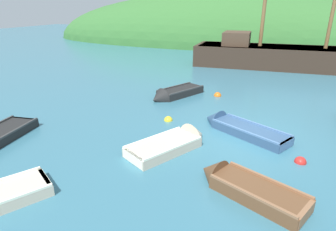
{
  "coord_description": "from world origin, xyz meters",
  "views": [
    {
      "loc": [
        0.67,
        -10.59,
        4.86
      ],
      "look_at": [
        -3.38,
        0.48,
        0.3
      ],
      "focal_mm": 30.24,
      "sensor_mm": 36.0,
      "label": 1
    }
  ],
  "objects_px": {
    "rowboat_center": "(237,128)",
    "buoy_orange": "(218,96)",
    "rowboat_portside": "(176,144)",
    "rowboat_outer_right": "(243,187)",
    "sailing_ship": "(285,60)",
    "rowboat_near_dock": "(174,95)",
    "buoy_yellow": "(168,120)",
    "buoy_red": "(300,162)"
  },
  "relations": [
    {
      "from": "rowboat_center",
      "to": "buoy_yellow",
      "type": "height_order",
      "value": "rowboat_center"
    },
    {
      "from": "rowboat_portside",
      "to": "rowboat_outer_right",
      "type": "xyz_separation_m",
      "value": [
        2.64,
        -1.94,
        0.02
      ]
    },
    {
      "from": "rowboat_portside",
      "to": "rowboat_near_dock",
      "type": "bearing_deg",
      "value": 49.13
    },
    {
      "from": "buoy_red",
      "to": "buoy_yellow",
      "type": "xyz_separation_m",
      "value": [
        -5.41,
        1.97,
        0.0
      ]
    },
    {
      "from": "sailing_ship",
      "to": "buoy_orange",
      "type": "relative_size",
      "value": 40.99
    },
    {
      "from": "sailing_ship",
      "to": "rowboat_outer_right",
      "type": "bearing_deg",
      "value": -95.9
    },
    {
      "from": "rowboat_near_dock",
      "to": "buoy_yellow",
      "type": "distance_m",
      "value": 3.61
    },
    {
      "from": "rowboat_center",
      "to": "buoy_yellow",
      "type": "xyz_separation_m",
      "value": [
        -3.09,
        0.1,
        -0.11
      ]
    },
    {
      "from": "rowboat_portside",
      "to": "rowboat_outer_right",
      "type": "distance_m",
      "value": 3.27
    },
    {
      "from": "rowboat_near_dock",
      "to": "buoy_red",
      "type": "height_order",
      "value": "rowboat_near_dock"
    },
    {
      "from": "rowboat_near_dock",
      "to": "rowboat_center",
      "type": "bearing_deg",
      "value": 75.36
    },
    {
      "from": "rowboat_outer_right",
      "to": "rowboat_center",
      "type": "relative_size",
      "value": 0.84
    },
    {
      "from": "rowboat_outer_right",
      "to": "buoy_orange",
      "type": "height_order",
      "value": "rowboat_outer_right"
    },
    {
      "from": "rowboat_outer_right",
      "to": "rowboat_near_dock",
      "type": "height_order",
      "value": "rowboat_near_dock"
    },
    {
      "from": "rowboat_near_dock",
      "to": "rowboat_center",
      "type": "relative_size",
      "value": 0.93
    },
    {
      "from": "rowboat_outer_right",
      "to": "buoy_orange",
      "type": "distance_m",
      "value": 9.12
    },
    {
      "from": "buoy_orange",
      "to": "buoy_yellow",
      "type": "relative_size",
      "value": 1.1
    },
    {
      "from": "rowboat_portside",
      "to": "rowboat_near_dock",
      "type": "relative_size",
      "value": 0.96
    },
    {
      "from": "buoy_red",
      "to": "buoy_orange",
      "type": "bearing_deg",
      "value": 121.71
    },
    {
      "from": "rowboat_center",
      "to": "buoy_yellow",
      "type": "relative_size",
      "value": 9.81
    },
    {
      "from": "rowboat_outer_right",
      "to": "buoy_red",
      "type": "height_order",
      "value": "rowboat_outer_right"
    },
    {
      "from": "rowboat_center",
      "to": "buoy_orange",
      "type": "xyz_separation_m",
      "value": [
        -1.71,
        4.64,
        -0.11
      ]
    },
    {
      "from": "buoy_orange",
      "to": "buoy_yellow",
      "type": "bearing_deg",
      "value": -107.0
    },
    {
      "from": "rowboat_portside",
      "to": "buoy_orange",
      "type": "xyz_separation_m",
      "value": [
        0.25,
        6.86,
        -0.11
      ]
    },
    {
      "from": "sailing_ship",
      "to": "buoy_yellow",
      "type": "height_order",
      "value": "sailing_ship"
    },
    {
      "from": "rowboat_center",
      "to": "buoy_orange",
      "type": "height_order",
      "value": "rowboat_center"
    },
    {
      "from": "sailing_ship",
      "to": "buoy_yellow",
      "type": "bearing_deg",
      "value": -111.11
    },
    {
      "from": "buoy_orange",
      "to": "sailing_ship",
      "type": "bearing_deg",
      "value": 69.8
    },
    {
      "from": "buoy_red",
      "to": "rowboat_portside",
      "type": "bearing_deg",
      "value": -175.26
    },
    {
      "from": "rowboat_center",
      "to": "rowboat_portside",
      "type": "bearing_deg",
      "value": 78.15
    },
    {
      "from": "rowboat_outer_right",
      "to": "rowboat_near_dock",
      "type": "distance_m",
      "value": 9.07
    },
    {
      "from": "buoy_red",
      "to": "buoy_orange",
      "type": "relative_size",
      "value": 0.9
    },
    {
      "from": "buoy_red",
      "to": "buoy_orange",
      "type": "height_order",
      "value": "buoy_orange"
    },
    {
      "from": "rowboat_center",
      "to": "buoy_yellow",
      "type": "bearing_deg",
      "value": 27.68
    },
    {
      "from": "sailing_ship",
      "to": "rowboat_near_dock",
      "type": "xyz_separation_m",
      "value": [
        -6.04,
        -11.16,
        -0.49
      ]
    },
    {
      "from": "rowboat_portside",
      "to": "rowboat_outer_right",
      "type": "relative_size",
      "value": 1.06
    },
    {
      "from": "rowboat_outer_right",
      "to": "sailing_ship",
      "type": "bearing_deg",
      "value": -68.76
    },
    {
      "from": "rowboat_center",
      "to": "buoy_red",
      "type": "relative_size",
      "value": 9.87
    },
    {
      "from": "rowboat_outer_right",
      "to": "rowboat_center",
      "type": "bearing_deg",
      "value": -55.41
    },
    {
      "from": "sailing_ship",
      "to": "rowboat_portside",
      "type": "height_order",
      "value": "sailing_ship"
    },
    {
      "from": "sailing_ship",
      "to": "buoy_orange",
      "type": "height_order",
      "value": "sailing_ship"
    },
    {
      "from": "rowboat_portside",
      "to": "rowboat_outer_right",
      "type": "bearing_deg",
      "value": -96.82
    }
  ]
}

